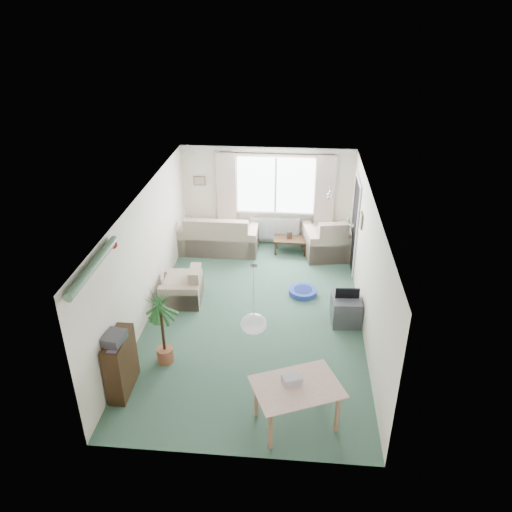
# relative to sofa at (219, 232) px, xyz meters

# --- Properties ---
(ground) EXTENTS (6.50, 6.50, 0.00)m
(ground) POSITION_rel_sofa_xyz_m (1.10, -2.75, -0.46)
(ground) COLOR #325443
(window) EXTENTS (1.80, 0.03, 1.30)m
(window) POSITION_rel_sofa_xyz_m (1.30, 0.48, 1.04)
(window) COLOR white
(curtain_rod) EXTENTS (2.60, 0.03, 0.03)m
(curtain_rod) POSITION_rel_sofa_xyz_m (1.30, 0.40, 1.81)
(curtain_rod) COLOR black
(curtain_left) EXTENTS (0.45, 0.08, 2.00)m
(curtain_left) POSITION_rel_sofa_xyz_m (0.15, 0.38, 0.81)
(curtain_left) COLOR beige
(curtain_right) EXTENTS (0.45, 0.08, 2.00)m
(curtain_right) POSITION_rel_sofa_xyz_m (2.45, 0.38, 0.81)
(curtain_right) COLOR beige
(radiator) EXTENTS (1.20, 0.10, 0.55)m
(radiator) POSITION_rel_sofa_xyz_m (1.30, 0.44, -0.06)
(radiator) COLOR white
(doorway) EXTENTS (0.03, 0.95, 2.00)m
(doorway) POSITION_rel_sofa_xyz_m (3.08, -0.55, 0.54)
(doorway) COLOR black
(pendant_lamp) EXTENTS (0.36, 0.36, 0.36)m
(pendant_lamp) POSITION_rel_sofa_xyz_m (1.30, -5.05, 1.02)
(pendant_lamp) COLOR white
(tinsel_garland) EXTENTS (1.60, 1.60, 0.12)m
(tinsel_garland) POSITION_rel_sofa_xyz_m (-0.82, -5.05, 1.82)
(tinsel_garland) COLOR #196626
(bauble_cluster_a) EXTENTS (0.20, 0.20, 0.20)m
(bauble_cluster_a) POSITION_rel_sofa_xyz_m (2.40, -1.85, 1.76)
(bauble_cluster_a) COLOR silver
(bauble_cluster_b) EXTENTS (0.20, 0.20, 0.20)m
(bauble_cluster_b) POSITION_rel_sofa_xyz_m (2.70, -3.05, 1.76)
(bauble_cluster_b) COLOR silver
(wall_picture_back) EXTENTS (0.28, 0.03, 0.22)m
(wall_picture_back) POSITION_rel_sofa_xyz_m (-0.50, 0.48, 1.09)
(wall_picture_back) COLOR brown
(wall_picture_right) EXTENTS (0.03, 0.24, 0.30)m
(wall_picture_right) POSITION_rel_sofa_xyz_m (3.08, -1.55, 1.09)
(wall_picture_right) COLOR brown
(sofa) EXTENTS (1.84, 0.98, 0.92)m
(sofa) POSITION_rel_sofa_xyz_m (0.00, 0.00, 0.00)
(sofa) COLOR #C2B893
(sofa) RESTS_ON ground
(armchair_corner) EXTENTS (1.25, 1.21, 0.97)m
(armchair_corner) POSITION_rel_sofa_xyz_m (2.58, -0.02, 0.02)
(armchair_corner) COLOR #C2A692
(armchair_corner) RESTS_ON ground
(armchair_left) EXTENTS (0.83, 0.87, 0.73)m
(armchair_left) POSITION_rel_sofa_xyz_m (-0.40, -2.30, -0.09)
(armchair_left) COLOR beige
(armchair_left) RESTS_ON ground
(coffee_table) EXTENTS (0.80, 0.46, 0.36)m
(coffee_table) POSITION_rel_sofa_xyz_m (1.71, 0.00, -0.28)
(coffee_table) COLOR black
(coffee_table) RESTS_ON ground
(photo_frame) EXTENTS (0.12, 0.05, 0.16)m
(photo_frame) POSITION_rel_sofa_xyz_m (1.67, 0.00, -0.02)
(photo_frame) COLOR #4F3528
(photo_frame) RESTS_ON coffee_table
(bookshelf) EXTENTS (0.27, 0.79, 0.97)m
(bookshelf) POSITION_rel_sofa_xyz_m (-0.74, -4.87, 0.02)
(bookshelf) COLOR black
(bookshelf) RESTS_ON ground
(hifi_box) EXTENTS (0.33, 0.39, 0.14)m
(hifi_box) POSITION_rel_sofa_xyz_m (-0.75, -4.96, 0.58)
(hifi_box) COLOR #3B3A40
(hifi_box) RESTS_ON bookshelf
(houseplant) EXTENTS (0.60, 0.60, 1.38)m
(houseplant) POSITION_rel_sofa_xyz_m (-0.27, -4.17, 0.23)
(houseplant) COLOR #236631
(houseplant) RESTS_ON ground
(dining_table) EXTENTS (1.28, 1.09, 0.68)m
(dining_table) POSITION_rel_sofa_xyz_m (1.92, -5.35, -0.12)
(dining_table) COLOR tan
(dining_table) RESTS_ON ground
(gift_box) EXTENTS (0.30, 0.26, 0.12)m
(gift_box) POSITION_rel_sofa_xyz_m (1.85, -5.28, 0.28)
(gift_box) COLOR #B0AEB9
(gift_box) RESTS_ON dining_table
(tv_cube) EXTENTS (0.56, 0.61, 0.52)m
(tv_cube) POSITION_rel_sofa_xyz_m (2.80, -2.75, -0.20)
(tv_cube) COLOR #3E3D42
(tv_cube) RESTS_ON ground
(pet_bed) EXTENTS (0.72, 0.72, 0.11)m
(pet_bed) POSITION_rel_sofa_xyz_m (2.01, -1.86, -0.40)
(pet_bed) COLOR navy
(pet_bed) RESTS_ON ground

